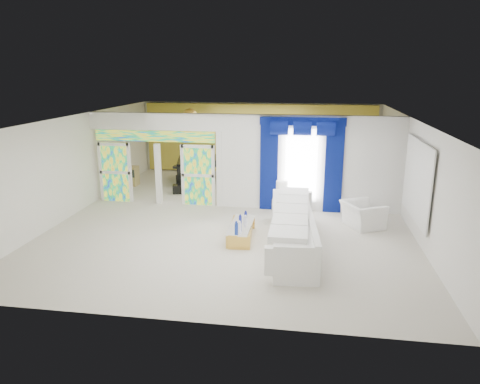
% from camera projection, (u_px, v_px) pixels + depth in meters
% --- Properties ---
extents(floor, '(12.00, 12.00, 0.00)m').
position_uv_depth(floor, '(236.00, 216.00, 13.65)').
color(floor, '#B7AF9E').
rests_on(floor, ground).
extents(dividing_wall, '(5.70, 0.18, 3.00)m').
position_uv_depth(dividing_wall, '(309.00, 164.00, 13.89)').
color(dividing_wall, white).
rests_on(dividing_wall, ground).
extents(dividing_header, '(4.30, 0.18, 0.55)m').
position_uv_depth(dividing_header, '(153.00, 121.00, 14.30)').
color(dividing_header, white).
rests_on(dividing_header, dividing_wall).
extents(stained_panel_left, '(0.95, 0.04, 2.00)m').
position_uv_depth(stained_panel_left, '(115.00, 172.00, 14.96)').
color(stained_panel_left, '#994C3F').
rests_on(stained_panel_left, ground).
extents(stained_panel_right, '(0.95, 0.04, 2.00)m').
position_uv_depth(stained_panel_right, '(198.00, 175.00, 14.54)').
color(stained_panel_right, '#994C3F').
rests_on(stained_panel_right, ground).
extents(stained_transom, '(4.00, 0.05, 0.35)m').
position_uv_depth(stained_transom, '(154.00, 136.00, 14.42)').
color(stained_transom, '#994C3F').
rests_on(stained_transom, dividing_header).
extents(window_pane, '(1.00, 0.02, 2.30)m').
position_uv_depth(window_pane, '(301.00, 166.00, 13.84)').
color(window_pane, white).
rests_on(window_pane, dividing_wall).
extents(blue_drape_left, '(0.55, 0.10, 2.80)m').
position_uv_depth(blue_drape_left, '(269.00, 166.00, 13.98)').
color(blue_drape_left, '#030646').
rests_on(blue_drape_left, ground).
extents(blue_drape_right, '(0.55, 0.10, 2.80)m').
position_uv_depth(blue_drape_right, '(334.00, 168.00, 13.68)').
color(blue_drape_right, '#030646').
rests_on(blue_drape_right, ground).
extents(blue_pelmet, '(2.60, 0.12, 0.25)m').
position_uv_depth(blue_pelmet, '(303.00, 121.00, 13.45)').
color(blue_pelmet, '#030646').
rests_on(blue_pelmet, dividing_wall).
extents(wall_mirror, '(0.04, 2.70, 1.90)m').
position_uv_depth(wall_mirror, '(418.00, 180.00, 11.56)').
color(wall_mirror, white).
rests_on(wall_mirror, ground).
extents(gold_curtains, '(9.70, 0.12, 2.90)m').
position_uv_depth(gold_curtains, '(258.00, 139.00, 18.88)').
color(gold_curtains, gold).
rests_on(gold_curtains, ground).
extents(white_sofa, '(1.34, 4.61, 0.87)m').
position_uv_depth(white_sofa, '(292.00, 229.00, 11.27)').
color(white_sofa, white).
rests_on(white_sofa, ground).
extents(coffee_table, '(0.68, 1.69, 0.37)m').
position_uv_depth(coffee_table, '(241.00, 231.00, 11.82)').
color(coffee_table, gold).
rests_on(coffee_table, ground).
extents(console_table, '(1.19, 0.49, 0.38)m').
position_uv_depth(console_table, '(291.00, 205.00, 14.10)').
color(console_table, silver).
rests_on(console_table, ground).
extents(table_lamp, '(0.36, 0.36, 0.58)m').
position_uv_depth(table_lamp, '(282.00, 190.00, 14.02)').
color(table_lamp, white).
rests_on(table_lamp, console_table).
extents(armchair, '(1.33, 1.39, 0.71)m').
position_uv_depth(armchair, '(362.00, 215.00, 12.64)').
color(armchair, white).
rests_on(armchair, ground).
extents(grand_piano, '(1.78, 2.11, 0.93)m').
position_uv_depth(grand_piano, '(196.00, 171.00, 17.61)').
color(grand_piano, black).
rests_on(grand_piano, ground).
extents(piano_bench, '(0.98, 0.56, 0.31)m').
position_uv_depth(piano_bench, '(186.00, 189.00, 16.16)').
color(piano_bench, black).
rests_on(piano_bench, ground).
extents(tv_console, '(0.52, 0.48, 0.73)m').
position_uv_depth(tv_console, '(131.00, 176.00, 17.22)').
color(tv_console, '#A68653').
rests_on(tv_console, ground).
extents(chandelier, '(0.60, 0.60, 0.60)m').
position_uv_depth(chandelier, '(190.00, 117.00, 16.52)').
color(chandelier, gold).
rests_on(chandelier, ceiling).
extents(decanters, '(0.22, 1.19, 0.24)m').
position_uv_depth(decanters, '(241.00, 222.00, 11.68)').
color(decanters, navy).
rests_on(decanters, coffee_table).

